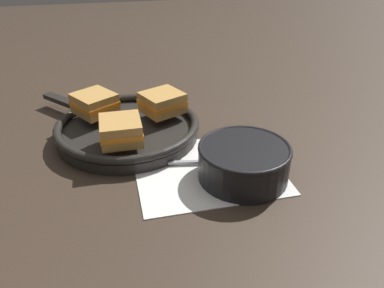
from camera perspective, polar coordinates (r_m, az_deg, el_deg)
The scene contains 8 objects.
ground_plane at distance 0.73m, azimuth 1.74°, elevation -4.67°, with size 4.00×4.00×0.00m, color #382B21.
napkin at distance 0.74m, azimuth 2.36°, elevation -3.78°, with size 0.28×0.24×0.00m.
soup_bowl at distance 0.70m, azimuth 7.89°, elevation -2.46°, with size 0.17×0.17×0.07m.
spoon at distance 0.75m, azimuth 4.18°, elevation -2.61°, with size 0.15×0.04×0.01m.
skillet at distance 0.86m, azimuth -9.84°, elevation 2.35°, with size 0.36×0.39×0.04m.
sandwich_near_left at distance 0.76m, azimuth -10.79°, elevation 2.06°, with size 0.08×0.09×0.05m.
sandwich_near_right at distance 0.87m, azimuth -4.54°, elevation 6.33°, with size 0.11×0.11×0.05m.
sandwich_far_left at distance 0.89m, azimuth -14.62°, elevation 6.02°, with size 0.12×0.12×0.05m.
Camera 1 is at (-0.16, -0.58, 0.41)m, focal length 35.00 mm.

